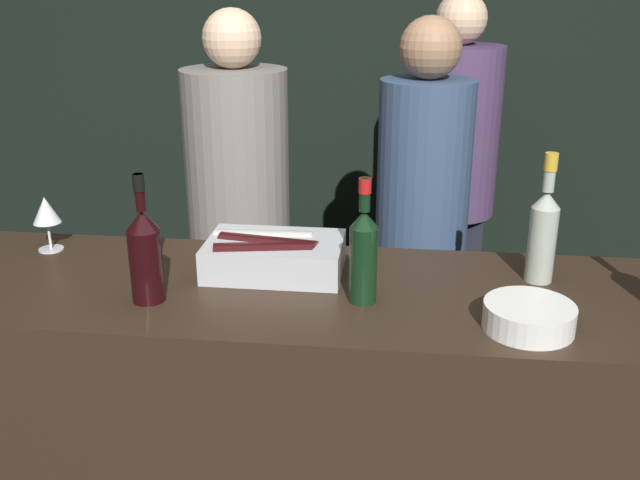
% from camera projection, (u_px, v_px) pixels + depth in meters
% --- Properties ---
extents(wall_back_chalkboard, '(6.40, 0.06, 2.80)m').
position_uv_depth(wall_back_chalkboard, '(367.00, 51.00, 3.59)').
color(wall_back_chalkboard, black).
rests_on(wall_back_chalkboard, ground_plane).
extents(bar_counter, '(2.48, 0.62, 1.00)m').
position_uv_depth(bar_counter, '(319.00, 450.00, 2.01)').
color(bar_counter, '#2D2116').
rests_on(bar_counter, ground_plane).
extents(ice_bin_with_bottles, '(0.36, 0.24, 0.10)m').
position_uv_depth(ice_bin_with_bottles, '(272.00, 254.00, 1.92)').
color(ice_bin_with_bottles, '#B7BABF').
rests_on(ice_bin_with_bottles, bar_counter).
extents(bowl_white, '(0.21, 0.21, 0.06)m').
position_uv_depth(bowl_white, '(529.00, 316.00, 1.61)').
color(bowl_white, white).
rests_on(bowl_white, bar_counter).
extents(wine_glass, '(0.08, 0.08, 0.16)m').
position_uv_depth(wine_glass, '(46.00, 212.00, 2.05)').
color(wine_glass, silver).
rests_on(wine_glass, bar_counter).
extents(red_wine_bottle_burgundy, '(0.07, 0.07, 0.31)m').
position_uv_depth(red_wine_bottle_burgundy, '(363.00, 252.00, 1.72)').
color(red_wine_bottle_burgundy, black).
rests_on(red_wine_bottle_burgundy, bar_counter).
extents(red_wine_bottle_black_foil, '(0.08, 0.08, 0.32)m').
position_uv_depth(red_wine_bottle_black_foil, '(145.00, 253.00, 1.72)').
color(red_wine_bottle_black_foil, black).
rests_on(red_wine_bottle_black_foil, bar_counter).
extents(rose_wine_bottle, '(0.07, 0.07, 0.34)m').
position_uv_depth(rose_wine_bottle, '(543.00, 230.00, 1.83)').
color(rose_wine_bottle, '#9EA899').
rests_on(rose_wine_bottle, bar_counter).
extents(person_in_hoodie, '(0.38, 0.38, 1.70)m').
position_uv_depth(person_in_hoodie, '(451.00, 175.00, 3.10)').
color(person_in_hoodie, black).
rests_on(person_in_hoodie, ground_plane).
extents(person_blond_tee, '(0.39, 0.39, 1.66)m').
position_uv_depth(person_blond_tee, '(239.00, 210.00, 2.73)').
color(person_blond_tee, black).
rests_on(person_blond_tee, ground_plane).
extents(person_grey_polo, '(0.33, 0.33, 1.64)m').
position_uv_depth(person_grey_polo, '(421.00, 222.00, 2.59)').
color(person_grey_polo, black).
rests_on(person_grey_polo, ground_plane).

